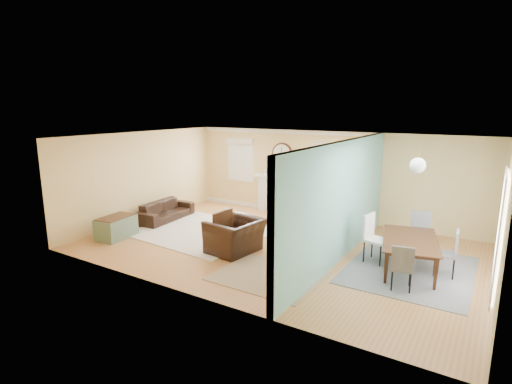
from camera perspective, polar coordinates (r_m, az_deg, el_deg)
floor at (r=9.67m, az=3.12°, el=-7.82°), size 9.00×9.00×0.00m
wall_back at (r=11.98m, az=10.13°, el=2.35°), size 9.00×0.02×2.60m
wall_front at (r=6.91m, az=-8.88°, el=-4.81°), size 9.00×0.02×2.60m
wall_left at (r=12.09m, az=-15.86°, el=2.15°), size 0.02×6.00×2.60m
wall_right at (r=8.23m, az=31.92°, el=-3.78°), size 0.02×6.00×2.60m
ceiling at (r=9.12m, az=3.30°, el=7.73°), size 9.00×6.00×0.02m
partition at (r=8.95m, az=12.60°, el=-0.68°), size 0.17×6.00×2.60m
fireplace at (r=12.63m, az=3.48°, el=-0.24°), size 1.70×0.30×1.17m
wall_clock at (r=12.50m, az=3.75°, el=5.46°), size 0.70×0.07×0.70m
window_left at (r=13.31m, az=-2.21°, el=5.05°), size 1.05×0.13×1.42m
window_right at (r=11.87m, az=10.33°, el=3.99°), size 1.05×0.13×1.42m
french_doors at (r=8.28m, az=31.45°, el=-5.08°), size 0.06×1.70×2.20m
pendant at (r=8.17m, az=22.10°, el=3.54°), size 0.30×0.30×0.55m
rug_cream at (r=10.84m, az=-7.73°, el=-5.65°), size 3.47×3.07×0.02m
rug_jute at (r=8.09m, az=1.80°, el=-11.88°), size 2.06×1.69×0.01m
rug_grey at (r=8.95m, az=21.09°, el=-10.30°), size 2.36×2.95×0.01m
sofa at (r=12.12m, az=-12.80°, el=-2.61°), size 0.90×1.95×0.55m
eames_chair at (r=9.22m, az=-2.96°, el=-6.30°), size 1.16×1.29×0.77m
green_chair at (r=11.14m, az=10.84°, el=-3.51°), size 0.94×0.95×0.67m
trunk at (r=10.82m, az=-19.34°, el=-4.77°), size 0.71×1.04×0.56m
credenza at (r=10.21m, az=12.50°, el=-4.65°), size 0.55×1.62×0.80m
tv at (r=10.04m, az=12.59°, el=-0.80°), size 0.27×1.05×0.60m
garden_stool at (r=9.32m, az=10.16°, el=-7.17°), size 0.33×0.33×0.49m
potted_plant at (r=9.19m, az=10.26°, el=-4.59°), size 0.46×0.44×0.39m
dining_table at (r=8.83m, az=21.25°, el=-8.35°), size 1.44×2.06×0.66m
dining_chair_n at (r=9.73m, az=22.40°, el=-5.07°), size 0.50×0.50×0.97m
dining_chair_s at (r=7.84m, az=20.16°, el=-9.48°), size 0.46×0.46×0.87m
dining_chair_w at (r=8.93m, az=16.91°, el=-5.87°), size 0.54×0.54×1.04m
dining_chair_e at (r=8.75m, az=25.49°, el=-7.35°), size 0.45×0.45×0.94m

